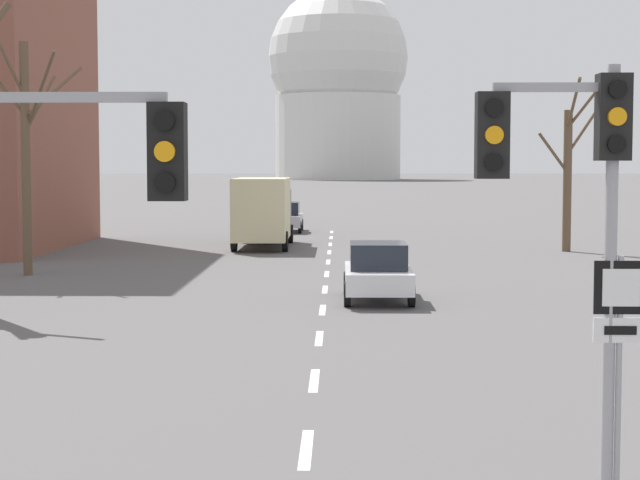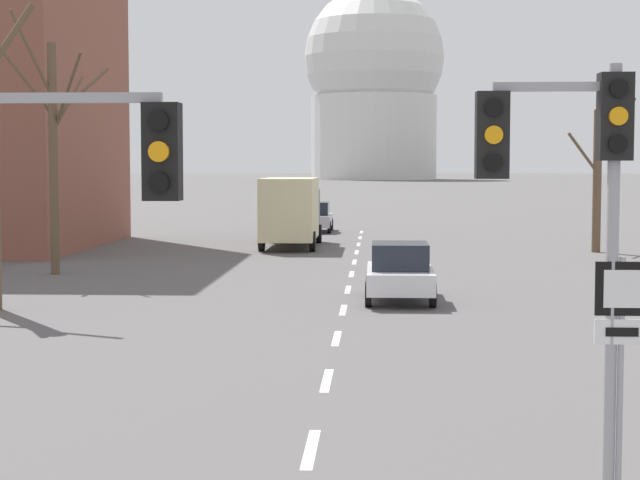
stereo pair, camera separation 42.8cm
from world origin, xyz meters
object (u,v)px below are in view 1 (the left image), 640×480
object	(u,v)px
route_sign_post	(620,334)
sedan_near_right	(285,217)
sedan_mid_centre	(378,272)
traffic_signal_near_right	(570,173)
sedan_near_left	(266,209)
delivery_truck	(263,210)
traffic_signal_near_left	(21,187)

from	to	relation	value
route_sign_post	sedan_near_right	distance (m)	47.47
sedan_mid_centre	traffic_signal_near_right	bearing A→B (deg)	-85.04
sedan_near_left	delivery_truck	distance (m)	21.84
traffic_signal_near_right	sedan_mid_centre	size ratio (longest dim) A/B	1.21
traffic_signal_near_right	sedan_near_left	size ratio (longest dim) A/B	1.16
traffic_signal_near_left	sedan_near_left	distance (m)	59.43
traffic_signal_near_right	delivery_truck	xyz separation A→B (m)	(-6.01, 36.06, -1.99)
traffic_signal_near_right	delivery_truck	world-z (taller)	traffic_signal_near_right
sedan_near_right	sedan_mid_centre	bearing A→B (deg)	-82.17
sedan_near_right	sedan_mid_centre	distance (m)	29.94
traffic_signal_near_left	sedan_near_right	distance (m)	48.60
traffic_signal_near_right	sedan_near_left	world-z (taller)	traffic_signal_near_right
sedan_near_left	sedan_mid_centre	bearing A→B (deg)	-81.78
traffic_signal_near_left	sedan_near_right	bearing A→B (deg)	89.87
sedan_near_right	delivery_truck	world-z (taller)	delivery_truck
route_sign_post	sedan_near_left	bearing A→B (deg)	97.80
delivery_truck	sedan_near_right	bearing A→B (deg)	87.76
route_sign_post	delivery_truck	xyz separation A→B (m)	(-6.59, 36.10, -0.19)
traffic_signal_near_left	delivery_truck	xyz separation A→B (m)	(-0.32, 37.56, -1.86)
traffic_signal_near_left	sedan_near_left	bearing A→B (deg)	91.61
sedan_near_left	traffic_signal_near_left	bearing A→B (deg)	-88.39
sedan_mid_centre	delivery_truck	world-z (taller)	delivery_truck
traffic_signal_near_right	sedan_near_right	xyz separation A→B (m)	(-5.58, 47.02, -2.86)
traffic_signal_near_left	route_sign_post	distance (m)	6.65
sedan_mid_centre	route_sign_post	bearing A→B (deg)	-83.17
traffic_signal_near_right	sedan_mid_centre	bearing A→B (deg)	94.96
traffic_signal_near_right	sedan_mid_centre	distance (m)	17.66
traffic_signal_near_left	sedan_near_left	world-z (taller)	traffic_signal_near_left
sedan_near_right	traffic_signal_near_left	bearing A→B (deg)	-90.13
traffic_signal_near_right	route_sign_post	bearing A→B (deg)	-3.76
traffic_signal_near_right	sedan_mid_centre	xyz separation A→B (m)	(-1.51, 17.36, -2.87)
traffic_signal_near_left	traffic_signal_near_right	bearing A→B (deg)	14.75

